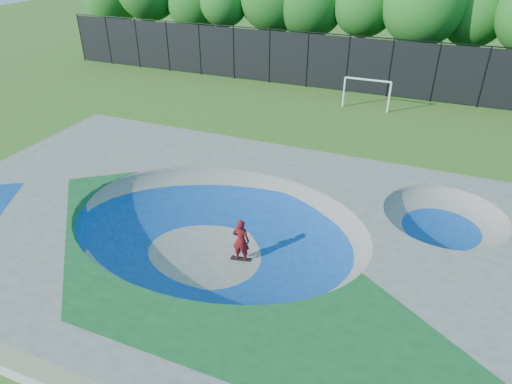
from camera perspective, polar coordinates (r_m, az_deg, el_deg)
ground at (r=17.12m, az=-4.74°, el=-7.68°), size 120.00×120.00×0.00m
skate_deck at (r=16.67m, az=-4.84°, el=-5.64°), size 22.00×14.00×1.50m
skater at (r=16.27m, az=-1.89°, el=-6.08°), size 0.66×0.47×1.72m
skateboard at (r=16.78m, az=-1.84°, el=-8.38°), size 0.80×0.33×0.05m
soccer_goal at (r=31.35m, az=13.72°, el=12.47°), size 3.09×0.12×2.04m
fence at (r=34.58m, az=11.39°, el=15.53°), size 48.09×0.09×4.04m
treeline at (r=39.26m, az=11.86°, el=21.98°), size 53.50×7.22×8.70m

